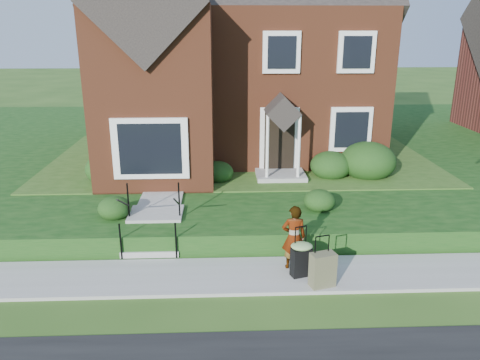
{
  "coord_description": "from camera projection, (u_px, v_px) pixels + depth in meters",
  "views": [
    {
      "loc": [
        -0.75,
        -9.29,
        5.29
      ],
      "look_at": [
        -0.28,
        2.0,
        1.65
      ],
      "focal_mm": 35.0,
      "sensor_mm": 36.0,
      "label": 1
    }
  ],
  "objects": [
    {
      "name": "terrace",
      "position": [
        327.0,
        146.0,
        20.92
      ],
      "size": [
        44.0,
        20.0,
        0.6
      ],
      "primitive_type": "cube",
      "color": "#113B10",
      "rests_on": "ground"
    },
    {
      "name": "sidewalk",
      "position": [
        256.0,
        275.0,
        10.48
      ],
      "size": [
        60.0,
        1.6,
        0.08
      ],
      "primitive_type": "cube",
      "color": "#9E9B93",
      "rests_on": "ground"
    },
    {
      "name": "main_house",
      "position": [
        234.0,
        30.0,
        18.0
      ],
      "size": [
        10.4,
        10.2,
        9.4
      ],
      "color": "brown",
      "rests_on": "terrace"
    },
    {
      "name": "suitcase_olive",
      "position": [
        323.0,
        270.0,
        9.86
      ],
      "size": [
        0.58,
        0.43,
        1.13
      ],
      "rotation": [
        0.0,
        0.0,
        0.28
      ],
      "color": "brown",
      "rests_on": "sidewalk"
    },
    {
      "name": "walkway",
      "position": [
        167.0,
        182.0,
        14.95
      ],
      "size": [
        1.2,
        6.0,
        0.06
      ],
      "primitive_type": "cube",
      "color": "#9E9B93",
      "rests_on": "terrace"
    },
    {
      "name": "woman",
      "position": [
        294.0,
        237.0,
        10.52
      ],
      "size": [
        0.55,
        0.36,
        1.51
      ],
      "primitive_type": "imported",
      "rotation": [
        0.0,
        0.0,
        3.14
      ],
      "color": "#999999",
      "rests_on": "sidewalk"
    },
    {
      "name": "ground",
      "position": [
        256.0,
        277.0,
        10.49
      ],
      "size": [
        120.0,
        120.0,
        0.0
      ],
      "primitive_type": "plane",
      "color": "#2D5119",
      "rests_on": "ground"
    },
    {
      "name": "foundation_shrubs",
      "position": [
        278.0,
        164.0,
        15.1
      ],
      "size": [
        10.18,
        4.66,
        1.28
      ],
      "color": "black",
      "rests_on": "terrace"
    },
    {
      "name": "front_steps",
      "position": [
        154.0,
        226.0,
        12.0
      ],
      "size": [
        1.4,
        2.02,
        1.5
      ],
      "color": "#9E9B93",
      "rests_on": "ground"
    },
    {
      "name": "suitcase_black",
      "position": [
        301.0,
        257.0,
        10.26
      ],
      "size": [
        0.58,
        0.52,
        1.16
      ],
      "rotation": [
        0.0,
        0.0,
        0.31
      ],
      "color": "black",
      "rests_on": "sidewalk"
    }
  ]
}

